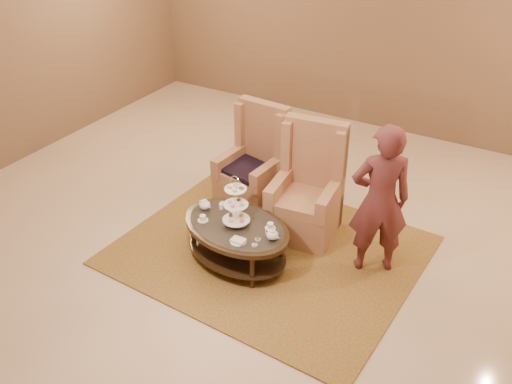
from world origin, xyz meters
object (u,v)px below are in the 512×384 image
Objects in this scene: armchair_left at (255,171)px; tea_table at (236,231)px; armchair_right at (307,197)px; person at (380,201)px.

tea_table is at bearing -63.99° from armchair_left.
armchair_right reaches higher than armchair_left.
armchair_right is 0.79× the size of person.
armchair_right is at bearing -47.20° from person.
armchair_left is at bearing 157.18° from armchair_right.
armchair_left is 0.76× the size of person.
person reaches higher than armchair_right.
armchair_left reaches higher than tea_table.
armchair_left is at bearing 123.38° from tea_table.
tea_table is 0.84× the size of person.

